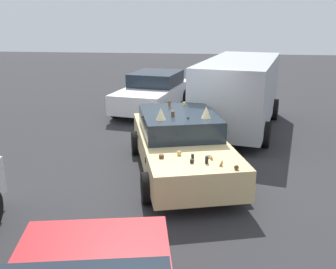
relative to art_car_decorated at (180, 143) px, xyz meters
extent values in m
plane|color=#2D2D30|center=(-0.07, -0.02, -0.69)|extent=(60.00, 60.00, 0.00)
cube|color=#D8BC7F|center=(-0.07, -0.02, -0.12)|extent=(4.86, 2.98, 0.62)
cube|color=#1E2833|center=(0.24, 0.07, 0.43)|extent=(2.51, 2.19, 0.46)
cylinder|color=black|center=(-1.17, -1.30, -0.38)|extent=(0.65, 0.38, 0.61)
cylinder|color=black|center=(-1.68, 0.49, -0.38)|extent=(0.65, 0.38, 0.61)
cylinder|color=black|center=(1.54, -0.53, -0.38)|extent=(0.65, 0.38, 0.61)
cylinder|color=black|center=(1.03, 1.26, -0.38)|extent=(0.65, 0.38, 0.61)
ellipsoid|color=black|center=(0.59, 1.11, -0.08)|extent=(0.15, 0.06, 0.09)
ellipsoid|color=black|center=(0.50, -0.81, 0.06)|extent=(0.19, 0.07, 0.09)
ellipsoid|color=black|center=(-0.88, -1.20, -0.09)|extent=(0.12, 0.05, 0.10)
ellipsoid|color=black|center=(0.85, -0.71, -0.07)|extent=(0.14, 0.06, 0.10)
ellipsoid|color=black|center=(-1.48, 0.53, -0.22)|extent=(0.13, 0.06, 0.12)
ellipsoid|color=black|center=(1.41, -0.55, -0.16)|extent=(0.16, 0.06, 0.14)
ellipsoid|color=black|center=(1.09, 1.25, -0.24)|extent=(0.19, 0.07, 0.11)
ellipsoid|color=black|center=(-1.23, 0.60, 0.01)|extent=(0.13, 0.05, 0.13)
cone|color=orange|center=(-1.54, -0.72, 0.24)|extent=(0.07, 0.07, 0.09)
cone|color=tan|center=(-1.68, -0.91, 0.23)|extent=(0.06, 0.06, 0.08)
cylinder|color=black|center=(-1.58, -0.36, 0.25)|extent=(0.06, 0.06, 0.11)
cylinder|color=black|center=(-1.74, -0.36, 0.23)|extent=(0.09, 0.09, 0.07)
cylinder|color=#51381E|center=(-1.55, 0.23, 0.23)|extent=(0.13, 0.13, 0.07)
cone|color=#A87A38|center=(-1.85, -0.89, 0.24)|extent=(0.11, 0.11, 0.09)
cylinder|color=silver|center=(-1.42, -0.66, 0.23)|extent=(0.10, 0.10, 0.07)
sphere|color=#51381E|center=(-1.97, -1.16, 0.24)|extent=(0.09, 0.09, 0.09)
sphere|color=tan|center=(-1.36, -0.09, 0.24)|extent=(0.09, 0.09, 0.09)
cylinder|color=black|center=(-1.72, -0.63, 0.26)|extent=(0.08, 0.08, 0.13)
cone|color=#51381E|center=(0.72, 0.32, 0.69)|extent=(0.10, 0.10, 0.06)
cone|color=black|center=(-0.31, -0.19, 0.68)|extent=(0.07, 0.07, 0.06)
cylinder|color=#51381E|center=(-0.11, 0.17, 0.71)|extent=(0.11, 0.11, 0.12)
cylinder|color=#51381E|center=(0.93, 0.36, 0.72)|extent=(0.07, 0.07, 0.12)
cylinder|color=tan|center=(1.03, 0.00, 0.70)|extent=(0.09, 0.09, 0.08)
cone|color=beige|center=(-0.19, -0.57, 0.79)|extent=(0.21, 0.21, 0.26)
cone|color=beige|center=(-0.46, 0.39, 0.79)|extent=(0.21, 0.21, 0.26)
cube|color=#9EA3A8|center=(3.78, -1.54, 0.57)|extent=(5.60, 3.07, 1.91)
cube|color=#1E2833|center=(5.59, -1.93, 0.95)|extent=(0.49, 1.73, 0.69)
cylinder|color=black|center=(5.55, -0.89, -0.33)|extent=(0.75, 0.39, 0.72)
cylinder|color=black|center=(5.11, -2.87, -0.33)|extent=(0.75, 0.39, 0.72)
cylinder|color=black|center=(2.44, -0.21, -0.33)|extent=(0.75, 0.39, 0.72)
cylinder|color=black|center=(2.01, -2.19, -0.33)|extent=(0.75, 0.39, 0.72)
cube|color=white|center=(5.80, 1.55, -0.07)|extent=(4.59, 2.56, 0.68)
cube|color=#1E2833|center=(6.19, 1.48, 0.51)|extent=(2.30, 2.01, 0.49)
cylinder|color=black|center=(4.31, 0.88, -0.36)|extent=(0.69, 0.33, 0.66)
cylinder|color=black|center=(4.65, 2.70, -0.36)|extent=(0.69, 0.33, 0.66)
cylinder|color=black|center=(6.96, 0.39, -0.36)|extent=(0.69, 0.33, 0.66)
cylinder|color=black|center=(7.29, 2.22, -0.36)|extent=(0.69, 0.33, 0.66)
camera|label=1|loc=(-8.37, -0.70, 2.78)|focal=41.07mm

